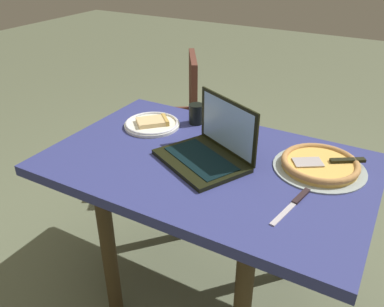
# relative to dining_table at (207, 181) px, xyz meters

# --- Properties ---
(ground_plane) EXTENTS (12.00, 12.00, 0.00)m
(ground_plane) POSITION_rel_dining_table_xyz_m (0.00, 0.00, -0.65)
(ground_plane) COLOR #626A4E
(dining_table) EXTENTS (1.27, 0.82, 0.74)m
(dining_table) POSITION_rel_dining_table_xyz_m (0.00, 0.00, 0.00)
(dining_table) COLOR navy
(dining_table) RESTS_ON ground_plane
(laptop) EXTENTS (0.42, 0.38, 0.24)m
(laptop) POSITION_rel_dining_table_xyz_m (0.00, 0.01, 0.14)
(laptop) COLOR black
(laptop) RESTS_ON dining_table
(pizza_plate) EXTENTS (0.26, 0.26, 0.04)m
(pizza_plate) POSITION_rel_dining_table_xyz_m (-0.37, 0.16, 0.11)
(pizza_plate) COLOR white
(pizza_plate) RESTS_ON dining_table
(pizza_tray) EXTENTS (0.35, 0.35, 0.04)m
(pizza_tray) POSITION_rel_dining_table_xyz_m (0.40, 0.15, 0.12)
(pizza_tray) COLOR #9BA9A9
(pizza_tray) RESTS_ON dining_table
(table_knife) EXTENTS (0.06, 0.25, 0.01)m
(table_knife) POSITION_rel_dining_table_xyz_m (0.39, -0.11, 0.10)
(table_knife) COLOR silver
(table_knife) RESTS_ON dining_table
(drink_cup) EXTENTS (0.07, 0.07, 0.09)m
(drink_cup) POSITION_rel_dining_table_xyz_m (-0.21, 0.29, 0.14)
(drink_cup) COLOR black
(drink_cup) RESTS_ON dining_table
(chair_near) EXTENTS (0.57, 0.57, 0.87)m
(chair_near) POSITION_rel_dining_table_xyz_m (-0.67, 0.84, -0.15)
(chair_near) COLOR brown
(chair_near) RESTS_ON ground_plane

